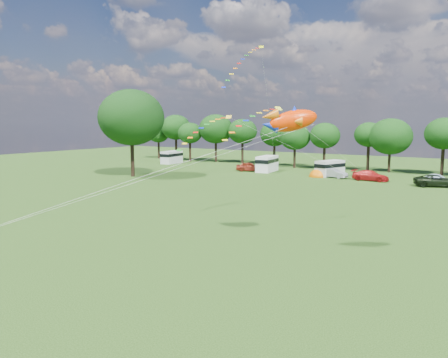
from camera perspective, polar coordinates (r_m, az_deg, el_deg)
The scene contains 16 objects.
ground_plane at distance 28.57m, azimuth -8.98°, elevation -9.76°, with size 180.00×180.00×0.00m, color black.
tree_line at distance 76.26m, azimuth 23.48°, elevation 5.34°, with size 102.98×10.98×10.27m.
big_tree at distance 68.28m, azimuth -12.01°, elevation 7.86°, with size 10.00×10.00×13.28m.
car_a at distance 74.47m, azimuth 3.36°, elevation 1.61°, with size 1.81×4.60×1.53m, color maroon.
car_b at distance 67.66m, azimuth 14.12°, elevation 0.72°, with size 1.45×3.87×1.37m, color gray.
car_c at distance 65.77m, azimuth 18.58°, elevation 0.42°, with size 2.07×4.93×1.48m, color #B31A18.
car_d at distance 63.10m, azimuth 26.04°, elevation -0.22°, with size 2.54×5.62×1.53m, color black.
campervan_a at distance 88.83m, azimuth -6.85°, elevation 2.90°, with size 2.69×5.30×2.50m.
campervan_b at distance 74.19m, azimuth 5.64°, elevation 2.07°, with size 2.96×5.62×2.63m.
campervan_c at distance 69.60m, azimuth 13.66°, elevation 1.44°, with size 3.61×5.37×2.43m.
tent_orange at distance 68.69m, azimuth 12.27°, elevation 0.32°, with size 3.01×3.29×2.35m.
tent_greyblue at distance 66.28m, azimuth 25.77°, elevation -0.52°, with size 3.52×3.86×2.62m.
fish_kite at distance 28.43m, azimuth 8.45°, elevation 7.55°, with size 3.70×2.84×2.01m.
streamer_kite_a at distance 59.13m, azimuth 2.83°, elevation 15.29°, with size 3.36×5.55×5.76m.
streamer_kite_b at distance 47.07m, azimuth -2.09°, elevation 6.79°, with size 4.30×4.59×3.80m.
streamer_kite_c at distance 36.00m, azimuth 4.37°, elevation 8.02°, with size 3.06×4.91×2.77m.
Camera 1 is at (18.47, -20.09, 8.45)m, focal length 35.00 mm.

